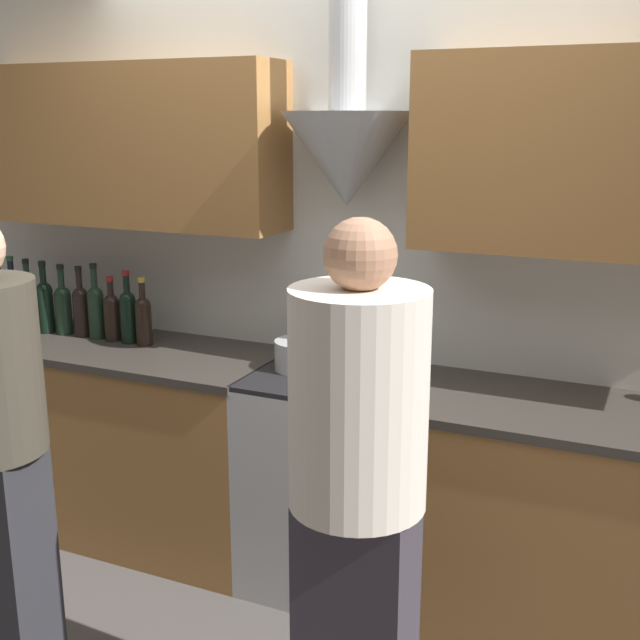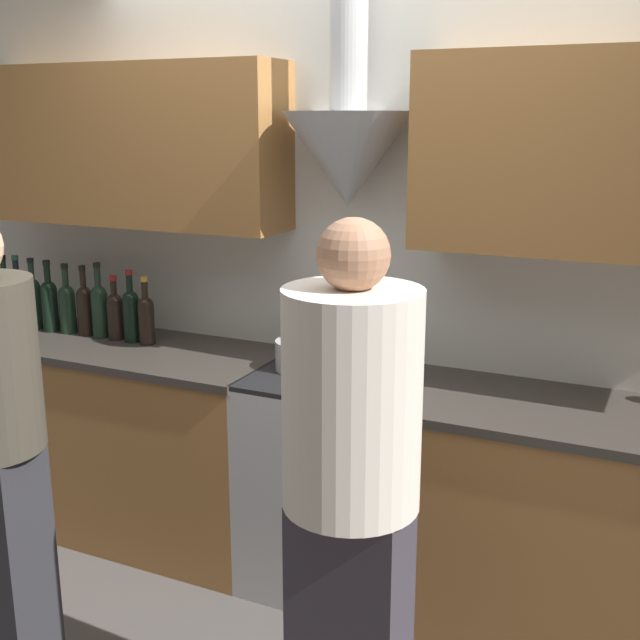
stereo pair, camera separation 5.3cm
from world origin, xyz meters
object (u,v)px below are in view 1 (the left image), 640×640
at_px(stock_pot, 301,355).
at_px(mixing_bowl, 359,371).
at_px(wine_bottle_4, 63,307).
at_px(wine_bottle_7, 112,314).
at_px(wine_bottle_2, 29,301).
at_px(wine_bottle_6, 96,309).
at_px(wine_bottle_1, 14,300).
at_px(wine_bottle_5, 81,308).
at_px(person_foreground_right, 357,495).
at_px(wine_bottle_8, 128,314).
at_px(wine_bottle_0, 1,298).
at_px(wine_bottle_3, 45,304).
at_px(stove_range, 330,478).
at_px(wine_bottle_9, 143,318).

height_order(stock_pot, mixing_bowl, stock_pot).
height_order(wine_bottle_4, wine_bottle_7, wine_bottle_4).
distance_m(wine_bottle_2, wine_bottle_6, 0.40).
bearing_deg(wine_bottle_6, wine_bottle_4, -178.64).
xyz_separation_m(wine_bottle_6, stock_pot, (1.08, -0.04, -0.08)).
bearing_deg(wine_bottle_4, wine_bottle_1, -178.99).
bearing_deg(wine_bottle_5, person_foreground_right, -29.31).
bearing_deg(wine_bottle_5, wine_bottle_8, -0.41).
distance_m(wine_bottle_6, mixing_bowl, 1.36).
height_order(wine_bottle_6, wine_bottle_7, wine_bottle_6).
xyz_separation_m(wine_bottle_4, person_foreground_right, (1.90, -1.00, -0.13)).
relative_size(wine_bottle_2, wine_bottle_8, 1.04).
height_order(wine_bottle_5, wine_bottle_6, wine_bottle_6).
bearing_deg(wine_bottle_0, wine_bottle_3, -4.08).
bearing_deg(wine_bottle_7, wine_bottle_6, 178.76).
height_order(stove_range, wine_bottle_9, wine_bottle_9).
bearing_deg(wine_bottle_7, wine_bottle_2, -178.81).
xyz_separation_m(wine_bottle_1, wine_bottle_9, (0.76, 0.01, -0.02)).
xyz_separation_m(wine_bottle_4, wine_bottle_5, (0.10, 0.01, 0.00)).
xyz_separation_m(wine_bottle_6, wine_bottle_8, (0.18, -0.00, -0.00)).
xyz_separation_m(wine_bottle_6, wine_bottle_9, (0.27, -0.00, -0.02)).
distance_m(wine_bottle_1, mixing_bowl, 1.85).
relative_size(wine_bottle_1, wine_bottle_4, 1.06).
relative_size(wine_bottle_2, person_foreground_right, 0.21).
relative_size(stove_range, wine_bottle_9, 2.94).
distance_m(stove_range, wine_bottle_1, 1.81).
bearing_deg(stock_pot, wine_bottle_6, 177.91).
height_order(wine_bottle_2, person_foreground_right, person_foreground_right).
bearing_deg(wine_bottle_7, wine_bottle_1, -179.23).
relative_size(wine_bottle_4, wine_bottle_6, 0.95).
distance_m(wine_bottle_2, wine_bottle_4, 0.20).
xyz_separation_m(wine_bottle_4, stock_pot, (1.27, -0.03, -0.07)).
distance_m(wine_bottle_4, wine_bottle_7, 0.28).
xyz_separation_m(wine_bottle_1, mixing_bowl, (1.85, -0.08, -0.10)).
height_order(wine_bottle_5, mixing_bowl, wine_bottle_5).
xyz_separation_m(mixing_bowl, person_foreground_right, (0.36, -0.92, -0.04)).
height_order(wine_bottle_2, wine_bottle_7, wine_bottle_2).
bearing_deg(person_foreground_right, wine_bottle_2, 154.67).
xyz_separation_m(wine_bottle_0, wine_bottle_8, (0.78, -0.01, 0.00)).
relative_size(wine_bottle_3, wine_bottle_4, 1.03).
xyz_separation_m(wine_bottle_0, person_foreground_right, (2.31, -1.01, -0.13)).
relative_size(wine_bottle_3, wine_bottle_7, 1.15).
relative_size(wine_bottle_5, wine_bottle_6, 0.94).
bearing_deg(wine_bottle_5, wine_bottle_4, -176.49).
bearing_deg(wine_bottle_3, stock_pot, -0.99).
xyz_separation_m(wine_bottle_0, wine_bottle_3, (0.30, -0.02, 0.01)).
relative_size(wine_bottle_0, wine_bottle_9, 1.10).
bearing_deg(wine_bottle_0, stock_pot, -1.56).
xyz_separation_m(wine_bottle_9, mixing_bowl, (1.08, -0.09, -0.08)).
distance_m(wine_bottle_2, wine_bottle_7, 0.49).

